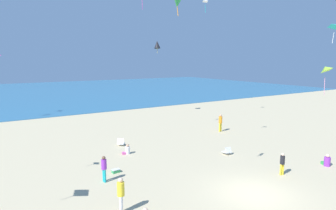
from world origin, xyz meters
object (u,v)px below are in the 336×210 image
object	(u,v)px
cooler_box	(116,171)
kite_black	(157,45)
kite_white	(206,1)
kite_green	(178,0)
person_4	(327,161)
kite_teal	(335,26)
beach_chair_mid_beach	(121,142)
person_5	(121,193)
person_6	(104,167)
person_3	(127,150)
person_7	(282,162)
kite_lime	(325,69)
beach_chair_far_left	(227,151)
person_1	(220,122)

from	to	relation	value
cooler_box	kite_black	bearing A→B (deg)	51.91
kite_white	kite_green	bearing A→B (deg)	-138.24
person_4	kite_teal	distance (m)	11.26
beach_chair_mid_beach	kite_white	bearing A→B (deg)	-91.05
person_5	person_6	size ratio (longest dim) A/B	1.11
person_3	kite_white	bearing A→B (deg)	175.19
person_3	person_4	size ratio (longest dim) A/B	0.90
person_7	kite_lime	distance (m)	6.90
person_5	kite_teal	size ratio (longest dim) A/B	1.04
beach_chair_mid_beach	kite_lime	size ratio (longest dim) A/B	0.39
person_3	person_7	size ratio (longest dim) A/B	0.54
beach_chair_mid_beach	person_6	world-z (taller)	person_6
kite_lime	kite_black	size ratio (longest dim) A/B	1.30
kite_black	kite_white	world-z (taller)	kite_white
kite_black	person_5	bearing A→B (deg)	-124.18
beach_chair_far_left	person_6	world-z (taller)	person_6
person_1	kite_teal	distance (m)	12.55
person_4	person_1	bearing A→B (deg)	24.90
person_7	beach_chair_far_left	bearing A→B (deg)	-165.53
kite_black	beach_chair_far_left	bearing A→B (deg)	-101.57
person_1	kite_green	world-z (taller)	kite_green
beach_chair_far_left	person_6	xyz separation A→B (m)	(-9.42, 0.14, 0.62)
person_4	kite_lime	distance (m)	6.11
person_5	kite_lime	distance (m)	15.17
person_3	person_6	distance (m)	5.10
beach_chair_mid_beach	kite_black	xyz separation A→B (m)	(9.02, 9.57, 8.52)
beach_chair_far_left	person_6	size ratio (longest dim) A/B	0.42
kite_black	kite_lime	bearing A→B (deg)	-87.32
person_1	person_7	bearing A→B (deg)	149.27
person_6	kite_green	distance (m)	9.90
beach_chair_mid_beach	kite_black	world-z (taller)	kite_black
person_5	kite_black	distance (m)	24.78
kite_black	beach_chair_mid_beach	bearing A→B (deg)	-133.30
kite_lime	kite_green	xyz separation A→B (m)	(-11.02, 1.01, 3.38)
kite_black	kite_green	bearing A→B (deg)	-117.52
person_3	kite_green	xyz separation A→B (m)	(-0.59, -7.53, 9.46)
beach_chair_mid_beach	person_6	bearing A→B (deg)	-173.30
beach_chair_far_left	kite_green	distance (m)	12.17
beach_chair_far_left	kite_green	size ratio (longest dim) A/B	0.58
person_4	kite_green	xyz separation A→B (m)	(-10.79, 1.78, 9.43)
beach_chair_far_left	kite_green	xyz separation A→B (m)	(-6.82, -3.45, 9.47)
beach_chair_far_left	kite_teal	distance (m)	13.42
person_7	beach_chair_mid_beach	bearing A→B (deg)	-138.62
beach_chair_mid_beach	person_7	world-z (taller)	person_7
kite_white	beach_chair_mid_beach	bearing A→B (deg)	141.63
beach_chair_far_left	kite_lime	world-z (taller)	kite_lime
person_4	person_3	bearing A→B (deg)	74.55
beach_chair_mid_beach	kite_green	distance (m)	13.63
person_4	person_6	distance (m)	14.43
cooler_box	person_5	world-z (taller)	person_5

